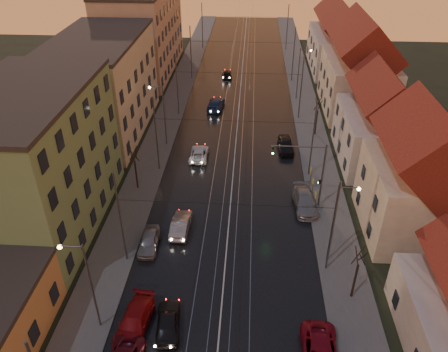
% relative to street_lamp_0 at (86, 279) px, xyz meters
% --- Properties ---
extents(road, '(16.00, 120.00, 0.04)m').
position_rel_street_lamp_0_xyz_m(road, '(9.10, 38.00, -4.87)').
color(road, black).
rests_on(road, ground).
extents(sidewalk_left, '(4.00, 120.00, 0.15)m').
position_rel_street_lamp_0_xyz_m(sidewalk_left, '(-0.90, 38.00, -4.81)').
color(sidewalk_left, '#4C4C4C').
rests_on(sidewalk_left, ground).
extents(sidewalk_right, '(4.00, 120.00, 0.15)m').
position_rel_street_lamp_0_xyz_m(sidewalk_right, '(19.10, 38.00, -4.81)').
color(sidewalk_right, '#4C4C4C').
rests_on(sidewalk_right, ground).
extents(tram_rail_0, '(0.06, 120.00, 0.03)m').
position_rel_street_lamp_0_xyz_m(tram_rail_0, '(6.90, 38.00, -4.83)').
color(tram_rail_0, gray).
rests_on(tram_rail_0, road).
extents(tram_rail_1, '(0.06, 120.00, 0.03)m').
position_rel_street_lamp_0_xyz_m(tram_rail_1, '(8.33, 38.00, -4.83)').
color(tram_rail_1, gray).
rests_on(tram_rail_1, road).
extents(tram_rail_2, '(0.06, 120.00, 0.03)m').
position_rel_street_lamp_0_xyz_m(tram_rail_2, '(9.87, 38.00, -4.83)').
color(tram_rail_2, gray).
rests_on(tram_rail_2, road).
extents(tram_rail_3, '(0.06, 120.00, 0.03)m').
position_rel_street_lamp_0_xyz_m(tram_rail_3, '(11.30, 38.00, -4.83)').
color(tram_rail_3, gray).
rests_on(tram_rail_3, road).
extents(apartment_left_1, '(10.00, 18.00, 13.00)m').
position_rel_street_lamp_0_xyz_m(apartment_left_1, '(-8.40, 12.00, 1.61)').
color(apartment_left_1, '#617F50').
rests_on(apartment_left_1, ground).
extents(apartment_left_2, '(10.00, 20.00, 12.00)m').
position_rel_street_lamp_0_xyz_m(apartment_left_2, '(-8.40, 32.00, 1.11)').
color(apartment_left_2, tan).
rests_on(apartment_left_2, ground).
extents(apartment_left_3, '(10.00, 24.00, 14.00)m').
position_rel_street_lamp_0_xyz_m(apartment_left_3, '(-8.40, 56.00, 2.11)').
color(apartment_left_3, '#9D7C65').
rests_on(apartment_left_3, ground).
extents(house_right_1, '(8.67, 10.20, 10.80)m').
position_rel_street_lamp_0_xyz_m(house_right_1, '(26.10, 13.00, 0.56)').
color(house_right_1, '#BAA98F').
rests_on(house_right_1, ground).
extents(house_right_2, '(9.18, 12.24, 9.20)m').
position_rel_street_lamp_0_xyz_m(house_right_2, '(26.10, 26.00, -0.24)').
color(house_right_2, '#B9B3AB').
rests_on(house_right_2, ground).
extents(house_right_3, '(9.18, 14.28, 11.50)m').
position_rel_street_lamp_0_xyz_m(house_right_3, '(26.10, 41.00, 0.92)').
color(house_right_3, '#BAA98F').
rests_on(house_right_3, ground).
extents(house_right_4, '(9.18, 16.32, 10.00)m').
position_rel_street_lamp_0_xyz_m(house_right_4, '(26.10, 59.00, 0.16)').
color(house_right_4, '#B9B3AB').
rests_on(house_right_4, ground).
extents(catenary_pole_l_1, '(0.16, 0.16, 9.00)m').
position_rel_street_lamp_0_xyz_m(catenary_pole_l_1, '(0.50, 7.00, -0.39)').
color(catenary_pole_l_1, '#595B60').
rests_on(catenary_pole_l_1, ground).
extents(catenary_pole_r_1, '(0.16, 0.16, 9.00)m').
position_rel_street_lamp_0_xyz_m(catenary_pole_r_1, '(17.70, 7.00, -0.39)').
color(catenary_pole_r_1, '#595B60').
rests_on(catenary_pole_r_1, ground).
extents(catenary_pole_l_2, '(0.16, 0.16, 9.00)m').
position_rel_street_lamp_0_xyz_m(catenary_pole_l_2, '(0.50, 22.00, -0.39)').
color(catenary_pole_l_2, '#595B60').
rests_on(catenary_pole_l_2, ground).
extents(catenary_pole_r_2, '(0.16, 0.16, 9.00)m').
position_rel_street_lamp_0_xyz_m(catenary_pole_r_2, '(17.70, 22.00, -0.39)').
color(catenary_pole_r_2, '#595B60').
rests_on(catenary_pole_r_2, ground).
extents(catenary_pole_l_3, '(0.16, 0.16, 9.00)m').
position_rel_street_lamp_0_xyz_m(catenary_pole_l_3, '(0.50, 37.00, -0.39)').
color(catenary_pole_l_3, '#595B60').
rests_on(catenary_pole_l_3, ground).
extents(catenary_pole_r_3, '(0.16, 0.16, 9.00)m').
position_rel_street_lamp_0_xyz_m(catenary_pole_r_3, '(17.70, 37.00, -0.39)').
color(catenary_pole_r_3, '#595B60').
rests_on(catenary_pole_r_3, ground).
extents(catenary_pole_l_4, '(0.16, 0.16, 9.00)m').
position_rel_street_lamp_0_xyz_m(catenary_pole_l_4, '(0.50, 52.00, -0.39)').
color(catenary_pole_l_4, '#595B60').
rests_on(catenary_pole_l_4, ground).
extents(catenary_pole_r_4, '(0.16, 0.16, 9.00)m').
position_rel_street_lamp_0_xyz_m(catenary_pole_r_4, '(17.70, 52.00, -0.39)').
color(catenary_pole_r_4, '#595B60').
rests_on(catenary_pole_r_4, ground).
extents(catenary_pole_l_5, '(0.16, 0.16, 9.00)m').
position_rel_street_lamp_0_xyz_m(catenary_pole_l_5, '(0.50, 70.00, -0.39)').
color(catenary_pole_l_5, '#595B60').
rests_on(catenary_pole_l_5, ground).
extents(catenary_pole_r_5, '(0.16, 0.16, 9.00)m').
position_rel_street_lamp_0_xyz_m(catenary_pole_r_5, '(17.70, 70.00, -0.39)').
color(catenary_pole_r_5, '#595B60').
rests_on(catenary_pole_r_5, ground).
extents(street_lamp_0, '(1.75, 0.32, 8.00)m').
position_rel_street_lamp_0_xyz_m(street_lamp_0, '(0.00, 0.00, 0.00)').
color(street_lamp_0, '#595B60').
rests_on(street_lamp_0, ground).
extents(street_lamp_1, '(1.75, 0.32, 8.00)m').
position_rel_street_lamp_0_xyz_m(street_lamp_1, '(18.21, 8.00, 0.00)').
color(street_lamp_1, '#595B60').
rests_on(street_lamp_1, ground).
extents(street_lamp_2, '(1.75, 0.32, 8.00)m').
position_rel_street_lamp_0_xyz_m(street_lamp_2, '(0.00, 28.00, 0.00)').
color(street_lamp_2, '#595B60').
rests_on(street_lamp_2, ground).
extents(street_lamp_3, '(1.75, 0.32, 8.00)m').
position_rel_street_lamp_0_xyz_m(street_lamp_3, '(18.21, 44.00, 0.00)').
color(street_lamp_3, '#595B60').
rests_on(street_lamp_3, ground).
extents(traffic_light_mast, '(5.30, 0.32, 7.20)m').
position_rel_street_lamp_0_xyz_m(traffic_light_mast, '(17.10, 16.00, -0.29)').
color(traffic_light_mast, '#595B60').
rests_on(traffic_light_mast, ground).
extents(bare_tree_0, '(1.09, 1.09, 5.11)m').
position_rel_street_lamp_0_xyz_m(bare_tree_0, '(-1.09, 18.00, -2.40)').
color(bare_tree_0, black).
rests_on(bare_tree_0, ground).
extents(bare_tree_1, '(1.09, 1.09, 5.11)m').
position_rel_street_lamp_0_xyz_m(bare_tree_1, '(19.31, 4.00, -2.40)').
color(bare_tree_1, black).
rests_on(bare_tree_1, ground).
extents(bare_tree_2, '(1.09, 1.09, 5.11)m').
position_rel_street_lamp_0_xyz_m(bare_tree_2, '(19.51, 32.00, -2.40)').
color(bare_tree_2, black).
rests_on(bare_tree_2, ground).
extents(driving_car_0, '(2.19, 4.39, 1.44)m').
position_rel_street_lamp_0_xyz_m(driving_car_0, '(5.34, 0.13, -4.17)').
color(driving_car_0, black).
rests_on(driving_car_0, ground).
extents(driving_car_1, '(1.65, 4.48, 1.46)m').
position_rel_street_lamp_0_xyz_m(driving_car_1, '(4.63, 11.29, -4.15)').
color(driving_car_1, gray).
rests_on(driving_car_1, ground).
extents(driving_car_2, '(2.07, 4.47, 1.24)m').
position_rel_street_lamp_0_xyz_m(driving_car_2, '(4.82, 24.99, -4.26)').
color(driving_car_2, white).
rests_on(driving_car_2, ground).
extents(driving_car_3, '(2.58, 5.46, 1.54)m').
position_rel_street_lamp_0_xyz_m(driving_car_3, '(5.68, 39.67, -4.12)').
color(driving_car_3, navy).
rests_on(driving_car_3, ground).
extents(driving_car_4, '(2.01, 4.00, 1.31)m').
position_rel_street_lamp_0_xyz_m(driving_car_4, '(6.55, 53.00, -4.23)').
color(driving_car_4, black).
rests_on(driving_car_4, ground).
extents(parked_left_2, '(2.52, 5.15, 1.44)m').
position_rel_street_lamp_0_xyz_m(parked_left_2, '(2.90, 0.01, -4.16)').
color(parked_left_2, maroon).
rests_on(parked_left_2, ground).
extents(parked_left_3, '(1.75, 4.14, 1.40)m').
position_rel_street_lamp_0_xyz_m(parked_left_3, '(2.11, 8.81, -4.19)').
color(parked_left_3, gray).
rests_on(parked_left_3, ground).
extents(parked_right_1, '(2.51, 5.40, 1.52)m').
position_rel_street_lamp_0_xyz_m(parked_right_1, '(16.68, 15.73, -4.12)').
color(parked_right_1, gray).
rests_on(parked_right_1, ground).
extents(parked_right_2, '(2.12, 4.66, 1.55)m').
position_rel_street_lamp_0_xyz_m(parked_right_2, '(15.34, 27.50, -4.11)').
color(parked_right_2, black).
rests_on(parked_right_2, ground).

